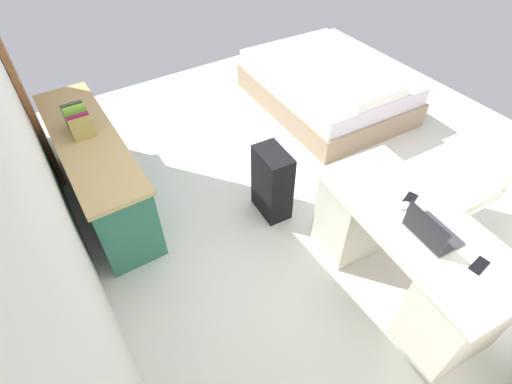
{
  "coord_description": "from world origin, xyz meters",
  "views": [
    {
      "loc": [
        -2.09,
        1.89,
        2.65
      ],
      "look_at": [
        -0.34,
        0.77,
        0.6
      ],
      "focal_mm": 27.67,
      "sensor_mm": 36.0,
      "label": 1
    }
  ],
  "objects_px": {
    "office_chair": "(464,187)",
    "suitcase_black": "(272,183)",
    "cell_phone_near_laptop": "(479,265)",
    "bed": "(327,87)",
    "laptop": "(430,231)",
    "computer_mouse": "(404,205)",
    "desk": "(404,254)",
    "figurine_small": "(71,109)",
    "cell_phone_by_mouse": "(410,199)",
    "credenza": "(98,170)"
  },
  "relations": [
    {
      "from": "bed",
      "to": "desk",
      "type": "bearing_deg",
      "value": 151.83
    },
    {
      "from": "suitcase_black",
      "to": "figurine_small",
      "type": "xyz_separation_m",
      "value": [
        1.3,
        1.22,
        0.46
      ]
    },
    {
      "from": "desk",
      "to": "bed",
      "type": "xyz_separation_m",
      "value": [
        2.27,
        -1.21,
        -0.14
      ]
    },
    {
      "from": "office_chair",
      "to": "suitcase_black",
      "type": "distance_m",
      "value": 1.57
    },
    {
      "from": "desk",
      "to": "laptop",
      "type": "height_order",
      "value": "laptop"
    },
    {
      "from": "laptop",
      "to": "cell_phone_near_laptop",
      "type": "bearing_deg",
      "value": -166.22
    },
    {
      "from": "bed",
      "to": "computer_mouse",
      "type": "height_order",
      "value": "computer_mouse"
    },
    {
      "from": "suitcase_black",
      "to": "computer_mouse",
      "type": "distance_m",
      "value": 1.16
    },
    {
      "from": "laptop",
      "to": "desk",
      "type": "bearing_deg",
      "value": -25.4
    },
    {
      "from": "suitcase_black",
      "to": "laptop",
      "type": "xyz_separation_m",
      "value": [
        -1.27,
        -0.28,
        0.46
      ]
    },
    {
      "from": "bed",
      "to": "office_chair",
      "type": "bearing_deg",
      "value": 171.43
    },
    {
      "from": "credenza",
      "to": "laptop",
      "type": "distance_m",
      "value": 2.69
    },
    {
      "from": "office_chair",
      "to": "suitcase_black",
      "type": "relative_size",
      "value": 1.43
    },
    {
      "from": "suitcase_black",
      "to": "cell_phone_near_laptop",
      "type": "bearing_deg",
      "value": -163.34
    },
    {
      "from": "bed",
      "to": "suitcase_black",
      "type": "bearing_deg",
      "value": 125.56
    },
    {
      "from": "credenza",
      "to": "bed",
      "type": "distance_m",
      "value": 2.77
    },
    {
      "from": "desk",
      "to": "suitcase_black",
      "type": "relative_size",
      "value": 2.28
    },
    {
      "from": "suitcase_black",
      "to": "cell_phone_by_mouse",
      "type": "height_order",
      "value": "cell_phone_by_mouse"
    },
    {
      "from": "cell_phone_near_laptop",
      "to": "cell_phone_by_mouse",
      "type": "bearing_deg",
      "value": -15.35
    },
    {
      "from": "suitcase_black",
      "to": "desk",
      "type": "bearing_deg",
      "value": -159.86
    },
    {
      "from": "office_chair",
      "to": "computer_mouse",
      "type": "xyz_separation_m",
      "value": [
        -0.06,
        0.89,
        0.34
      ]
    },
    {
      "from": "desk",
      "to": "suitcase_black",
      "type": "distance_m",
      "value": 1.21
    },
    {
      "from": "office_chair",
      "to": "credenza",
      "type": "bearing_deg",
      "value": 52.45
    },
    {
      "from": "figurine_small",
      "to": "cell_phone_by_mouse",
      "type": "bearing_deg",
      "value": -144.27
    },
    {
      "from": "bed",
      "to": "suitcase_black",
      "type": "relative_size",
      "value": 3.0
    },
    {
      "from": "bed",
      "to": "suitcase_black",
      "type": "height_order",
      "value": "suitcase_black"
    },
    {
      "from": "suitcase_black",
      "to": "office_chair",
      "type": "bearing_deg",
      "value": -123.87
    },
    {
      "from": "bed",
      "to": "figurine_small",
      "type": "bearing_deg",
      "value": 85.98
    },
    {
      "from": "desk",
      "to": "suitcase_black",
      "type": "height_order",
      "value": "desk"
    },
    {
      "from": "cell_phone_by_mouse",
      "to": "figurine_small",
      "type": "height_order",
      "value": "figurine_small"
    },
    {
      "from": "credenza",
      "to": "figurine_small",
      "type": "relative_size",
      "value": 16.36
    },
    {
      "from": "cell_phone_by_mouse",
      "to": "figurine_small",
      "type": "bearing_deg",
      "value": 17.01
    },
    {
      "from": "credenza",
      "to": "cell_phone_near_laptop",
      "type": "height_order",
      "value": "cell_phone_near_laptop"
    },
    {
      "from": "cell_phone_near_laptop",
      "to": "credenza",
      "type": "bearing_deg",
      "value": 24.3
    },
    {
      "from": "cell_phone_by_mouse",
      "to": "figurine_small",
      "type": "distance_m",
      "value": 2.83
    },
    {
      "from": "suitcase_black",
      "to": "cell_phone_near_laptop",
      "type": "xyz_separation_m",
      "value": [
        -1.58,
        -0.36,
        0.42
      ]
    },
    {
      "from": "laptop",
      "to": "cell_phone_by_mouse",
      "type": "height_order",
      "value": "laptop"
    },
    {
      "from": "credenza",
      "to": "laptop",
      "type": "bearing_deg",
      "value": -145.76
    },
    {
      "from": "bed",
      "to": "suitcase_black",
      "type": "distance_m",
      "value": 1.91
    },
    {
      "from": "bed",
      "to": "figurine_small",
      "type": "height_order",
      "value": "figurine_small"
    },
    {
      "from": "desk",
      "to": "figurine_small",
      "type": "distance_m",
      "value": 2.94
    },
    {
      "from": "office_chair",
      "to": "cell_phone_by_mouse",
      "type": "height_order",
      "value": "office_chair"
    },
    {
      "from": "office_chair",
      "to": "cell_phone_by_mouse",
      "type": "distance_m",
      "value": 0.87
    },
    {
      "from": "laptop",
      "to": "cell_phone_by_mouse",
      "type": "xyz_separation_m",
      "value": [
        0.28,
        -0.15,
        -0.04
      ]
    },
    {
      "from": "cell_phone_near_laptop",
      "to": "figurine_small",
      "type": "bearing_deg",
      "value": 20.82
    },
    {
      "from": "bed",
      "to": "figurine_small",
      "type": "relative_size",
      "value": 17.87
    },
    {
      "from": "laptop",
      "to": "bed",
      "type": "bearing_deg",
      "value": -28.04
    },
    {
      "from": "office_chair",
      "to": "suitcase_black",
      "type": "height_order",
      "value": "office_chair"
    },
    {
      "from": "bed",
      "to": "cell_phone_near_laptop",
      "type": "relative_size",
      "value": 14.45
    },
    {
      "from": "laptop",
      "to": "computer_mouse",
      "type": "height_order",
      "value": "laptop"
    }
  ]
}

